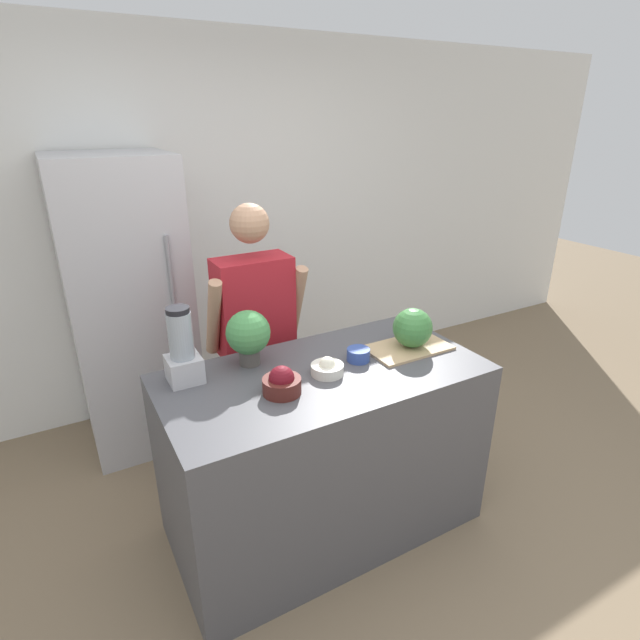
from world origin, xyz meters
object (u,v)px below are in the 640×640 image
object	(u,v)px
potted_plant	(248,334)
bowl_cream	(327,368)
refrigerator	(129,308)
bowl_cherries	(282,383)
watermelon	(413,328)
blender	(182,351)
bowl_small_blue	(358,355)
person	(256,342)

from	to	relation	value
potted_plant	bowl_cream	bearing A→B (deg)	-44.93
refrigerator	bowl_cherries	distance (m)	1.47
watermelon	bowl_cream	size ratio (longest dim) A/B	1.31
refrigerator	potted_plant	xyz separation A→B (m)	(0.38, -1.08, 0.16)
blender	bowl_small_blue	bearing A→B (deg)	-15.09
refrigerator	bowl_cream	size ratio (longest dim) A/B	11.97
bowl_cherries	potted_plant	bearing A→B (deg)	93.32
person	watermelon	world-z (taller)	person
person	watermelon	size ratio (longest dim) A/B	7.99
bowl_cherries	bowl_cream	distance (m)	0.26
blender	potted_plant	size ratio (longest dim) A/B	1.31
person	bowl_small_blue	size ratio (longest dim) A/B	14.23
watermelon	blender	xyz separation A→B (m)	(-1.12, 0.24, 0.03)
blender	potted_plant	xyz separation A→B (m)	(0.32, 0.01, 0.01)
refrigerator	bowl_cream	distance (m)	1.51
bowl_cherries	blender	xyz separation A→B (m)	(-0.34, 0.31, 0.10)
person	blender	distance (m)	0.70
watermelon	bowl_small_blue	xyz separation A→B (m)	(-0.32, 0.02, -0.08)
refrigerator	bowl_cream	xyz separation A→B (m)	(0.66, -1.36, 0.03)
bowl_cream	potted_plant	world-z (taller)	potted_plant
bowl_cream	potted_plant	xyz separation A→B (m)	(-0.28, 0.28, 0.13)
blender	potted_plant	bearing A→B (deg)	2.32
bowl_cream	blender	world-z (taller)	blender
person	blender	world-z (taller)	person
refrigerator	watermelon	size ratio (longest dim) A/B	9.10
bowl_cream	bowl_small_blue	distance (m)	0.21
blender	bowl_cherries	bearing A→B (deg)	-42.83
bowl_cherries	potted_plant	distance (m)	0.35
refrigerator	bowl_cherries	bearing A→B (deg)	-74.20
bowl_small_blue	potted_plant	distance (m)	0.55
bowl_cherries	bowl_cream	size ratio (longest dim) A/B	1.10
watermelon	bowl_small_blue	world-z (taller)	watermelon
bowl_cream	bowl_small_blue	bearing A→B (deg)	12.73
watermelon	bowl_cream	distance (m)	0.53
bowl_cherries	bowl_small_blue	bearing A→B (deg)	11.96
refrigerator	bowl_cream	world-z (taller)	refrigerator
bowl_small_blue	blender	xyz separation A→B (m)	(-0.80, 0.22, 0.12)
watermelon	person	bearing A→B (deg)	133.07
person	blender	size ratio (longest dim) A/B	4.54
watermelon	blender	bearing A→B (deg)	168.13
bowl_cream	bowl_small_blue	size ratio (longest dim) A/B	1.35
bowl_small_blue	potted_plant	bearing A→B (deg)	154.56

